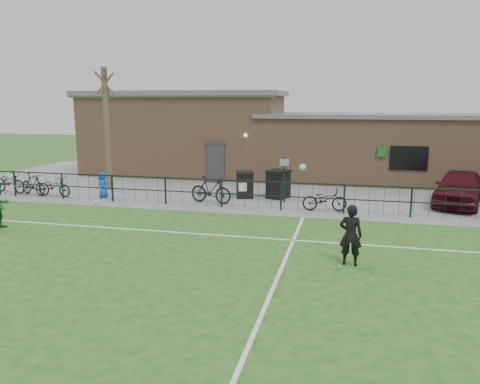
% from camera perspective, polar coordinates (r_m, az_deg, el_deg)
% --- Properties ---
extents(ground, '(90.00, 90.00, 0.00)m').
position_cam_1_polar(ground, '(11.89, -5.66, -10.70)').
color(ground, '#235418').
rests_on(ground, ground).
extents(paving_strip, '(34.00, 13.00, 0.02)m').
position_cam_1_polar(paving_strip, '(24.60, 4.56, 0.74)').
color(paving_strip, slate).
rests_on(paving_strip, ground).
extents(pitch_line_touch, '(28.00, 0.10, 0.01)m').
position_cam_1_polar(pitch_line_touch, '(19.10, 1.94, -2.25)').
color(pitch_line_touch, white).
rests_on(pitch_line_touch, ground).
extents(pitch_line_mid, '(28.00, 0.10, 0.01)m').
position_cam_1_polar(pitch_line_mid, '(15.51, -0.85, -5.39)').
color(pitch_line_mid, white).
rests_on(pitch_line_mid, ground).
extents(pitch_line_perp, '(0.10, 16.00, 0.01)m').
position_cam_1_polar(pitch_line_perp, '(11.43, 4.07, -11.57)').
color(pitch_line_perp, white).
rests_on(pitch_line_perp, ground).
extents(perimeter_fence, '(28.00, 0.10, 1.20)m').
position_cam_1_polar(perimeter_fence, '(19.16, 2.07, -0.38)').
color(perimeter_fence, black).
rests_on(perimeter_fence, ground).
extents(bare_tree, '(0.30, 0.30, 6.00)m').
position_cam_1_polar(bare_tree, '(23.99, -15.90, 7.30)').
color(bare_tree, '#4D3F2F').
rests_on(bare_tree, ground).
extents(wheelie_bin_left, '(0.95, 1.02, 1.12)m').
position_cam_1_polar(wheelie_bin_left, '(21.48, 0.58, 0.82)').
color(wheelie_bin_left, black).
rests_on(wheelie_bin_left, paving_strip).
extents(wheelie_bin_right, '(1.08, 1.14, 1.21)m').
position_cam_1_polar(wheelie_bin_right, '(21.37, 4.69, 0.85)').
color(wheelie_bin_right, black).
rests_on(wheelie_bin_right, paving_strip).
extents(sign_post, '(0.06, 0.06, 2.00)m').
position_cam_1_polar(sign_post, '(20.52, 5.41, 1.53)').
color(sign_post, black).
rests_on(sign_post, paving_strip).
extents(car_maroon, '(3.00, 4.72, 1.50)m').
position_cam_1_polar(car_maroon, '(21.99, 25.17, 0.50)').
color(car_maroon, '#3F0B15').
rests_on(car_maroon, paving_strip).
extents(bicycle_a, '(2.14, 1.15, 1.07)m').
position_cam_1_polar(bicycle_a, '(25.18, -26.26, 1.12)').
color(bicycle_a, black).
rests_on(bicycle_a, paving_strip).
extents(bicycle_b, '(1.78, 1.01, 1.03)m').
position_cam_1_polar(bicycle_b, '(24.06, -23.90, 0.86)').
color(bicycle_b, black).
rests_on(bicycle_b, paving_strip).
extents(bicycle_c, '(1.85, 0.82, 0.94)m').
position_cam_1_polar(bicycle_c, '(23.40, -21.72, 0.65)').
color(bicycle_c, black).
rests_on(bicycle_c, paving_strip).
extents(bicycle_d, '(2.00, 0.91, 1.16)m').
position_cam_1_polar(bicycle_d, '(20.30, -3.58, 0.25)').
color(bicycle_d, black).
rests_on(bicycle_d, paving_strip).
extents(bicycle_e, '(1.83, 0.81, 0.93)m').
position_cam_1_polar(bicycle_e, '(19.16, 10.28, -0.91)').
color(bicycle_e, black).
rests_on(bicycle_e, paving_strip).
extents(spectator_child, '(0.65, 0.50, 1.18)m').
position_cam_1_polar(spectator_child, '(22.33, -16.37, 0.84)').
color(spectator_child, blue).
rests_on(spectator_child, paving_strip).
extents(goalkeeper_kick, '(2.03, 2.98, 2.38)m').
position_cam_1_polar(goalkeeper_kick, '(13.05, 13.16, -4.88)').
color(goalkeeper_kick, black).
rests_on(goalkeeper_kick, ground).
extents(ball_ground, '(0.21, 0.21, 0.21)m').
position_cam_1_polar(ball_ground, '(21.07, -17.10, -1.20)').
color(ball_ground, white).
rests_on(ball_ground, ground).
extents(clubhouse, '(24.25, 5.40, 4.96)m').
position_cam_1_polar(clubhouse, '(27.39, 3.77, 6.47)').
color(clubhouse, '#A27A5A').
rests_on(clubhouse, ground).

